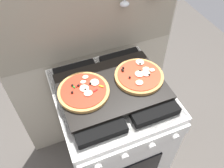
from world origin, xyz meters
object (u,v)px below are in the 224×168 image
(stove, at_px, (112,132))
(pizza_left, at_px, (84,91))
(baking_tray, at_px, (112,86))
(pizza_right, at_px, (139,75))

(stove, height_order, pizza_left, pizza_left)
(baking_tray, bearing_deg, pizza_left, 176.58)
(stove, height_order, pizza_right, pizza_right)
(baking_tray, height_order, pizza_right, pizza_right)
(baking_tray, relative_size, pizza_right, 2.08)
(baking_tray, xyz_separation_m, pizza_right, (0.16, 0.00, 0.02))
(stove, xyz_separation_m, pizza_left, (-0.15, 0.01, 0.48))
(stove, distance_m, pizza_left, 0.50)
(stove, xyz_separation_m, baking_tray, (0.00, 0.00, 0.46))
(stove, relative_size, pizza_right, 3.47)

